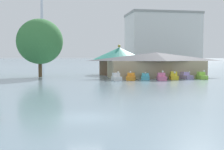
{
  "coord_description": "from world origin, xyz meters",
  "views": [
    {
      "loc": [
        -1.67,
        -20.01,
        4.19
      ],
      "look_at": [
        5.6,
        21.05,
        1.62
      ],
      "focal_mm": 46.97,
      "sensor_mm": 36.0,
      "label": 1
    }
  ],
  "objects": [
    {
      "name": "pedal_boat_cyan",
      "position": [
        13.99,
        32.61,
        0.47
      ],
      "size": [
        2.29,
        3.26,
        1.46
      ],
      "rotation": [
        0.0,
        0.0,
        -1.86
      ],
      "color": "#4CB7CC",
      "rests_on": "ground"
    },
    {
      "name": "pedal_boat_lime",
      "position": [
        24.73,
        31.54,
        0.55
      ],
      "size": [
        1.66,
        3.02,
        1.74
      ],
      "rotation": [
        0.0,
        0.0,
        -1.67
      ],
      "color": "#8CCC3F",
      "rests_on": "ground"
    },
    {
      "name": "boathouse",
      "position": [
        17.64,
        37.39,
        2.7
      ],
      "size": [
        20.54,
        8.51,
        5.14
      ],
      "color": "tan",
      "rests_on": "ground"
    },
    {
      "name": "pedal_boat_lavender",
      "position": [
        22.16,
        33.15,
        0.53
      ],
      "size": [
        2.21,
        3.2,
        1.53
      ],
      "rotation": [
        0.0,
        0.0,
        -1.32
      ],
      "color": "#B299D8",
      "rests_on": "ground"
    },
    {
      "name": "ground_plane",
      "position": [
        0.0,
        0.0,
        0.0
      ],
      "size": [
        2000.0,
        2000.0,
        0.0
      ],
      "primitive_type": "plane",
      "color": "gray"
    },
    {
      "name": "green_roof_pavilion",
      "position": [
        12.23,
        48.67,
        3.71
      ],
      "size": [
        12.66,
        12.66,
        7.18
      ],
      "color": "brown",
      "rests_on": "ground"
    },
    {
      "name": "background_building_block",
      "position": [
        42.68,
        103.87,
        11.69
      ],
      "size": [
        30.41,
        18.63,
        23.35
      ],
      "color": "silver",
      "rests_on": "ground"
    },
    {
      "name": "pedal_boat_yellow",
      "position": [
        19.29,
        31.88,
        0.58
      ],
      "size": [
        2.04,
        3.22,
        1.58
      ],
      "rotation": [
        0.0,
        0.0,
        -1.81
      ],
      "color": "yellow",
      "rests_on": "ground"
    },
    {
      "name": "pedal_boat_pink",
      "position": [
        16.51,
        30.78,
        0.53
      ],
      "size": [
        2.02,
        3.16,
        1.8
      ],
      "rotation": [
        0.0,
        0.0,
        -1.76
      ],
      "color": "pink",
      "rests_on": "ground"
    },
    {
      "name": "pedal_boat_orange",
      "position": [
        10.98,
        31.54,
        0.54
      ],
      "size": [
        2.37,
        3.16,
        1.66
      ],
      "rotation": [
        0.0,
        0.0,
        -1.9
      ],
      "color": "orange",
      "rests_on": "ground"
    },
    {
      "name": "pedal_boat_white",
      "position": [
        8.26,
        31.46,
        0.54
      ],
      "size": [
        1.62,
        2.57,
        1.67
      ],
      "rotation": [
        0.0,
        0.0,
        -1.49
      ],
      "color": "white",
      "rests_on": "ground"
    },
    {
      "name": "shoreline_tree_mid",
      "position": [
        -5.83,
        43.32,
        7.44
      ],
      "size": [
        9.62,
        9.62,
        12.18
      ],
      "color": "brown",
      "rests_on": "ground"
    }
  ]
}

